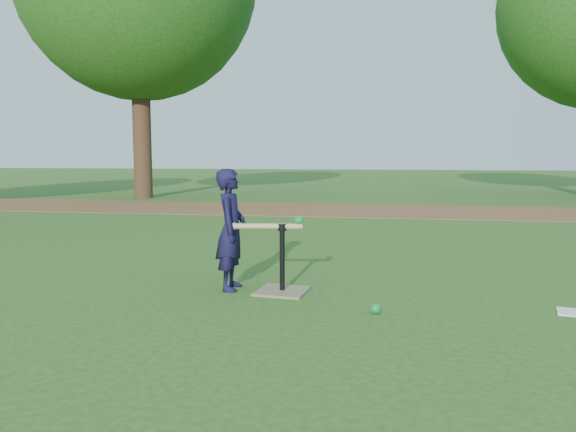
# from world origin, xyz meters

# --- Properties ---
(ground) EXTENTS (80.00, 80.00, 0.00)m
(ground) POSITION_xyz_m (0.00, 0.00, 0.00)
(ground) COLOR #285116
(ground) RESTS_ON ground
(dirt_strip) EXTENTS (24.00, 3.00, 0.01)m
(dirt_strip) POSITION_xyz_m (0.00, 7.50, 0.01)
(dirt_strip) COLOR brown
(dirt_strip) RESTS_ON ground
(child) EXTENTS (0.29, 0.42, 1.09)m
(child) POSITION_xyz_m (-0.70, 0.08, 0.55)
(child) COLOR black
(child) RESTS_ON ground
(wiffle_ball_ground) EXTENTS (0.08, 0.08, 0.08)m
(wiffle_ball_ground) POSITION_xyz_m (0.61, -0.49, 0.04)
(wiffle_ball_ground) COLOR #0D8F36
(wiffle_ball_ground) RESTS_ON ground
(batting_tee) EXTENTS (0.48, 0.48, 0.61)m
(batting_tee) POSITION_xyz_m (-0.22, 0.04, 0.11)
(batting_tee) COLOR #7D714F
(batting_tee) RESTS_ON ground
(swing_action) EXTENTS (0.64, 0.16, 0.13)m
(swing_action) POSITION_xyz_m (-0.32, 0.03, 0.60)
(swing_action) COLOR tan
(swing_action) RESTS_ON ground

